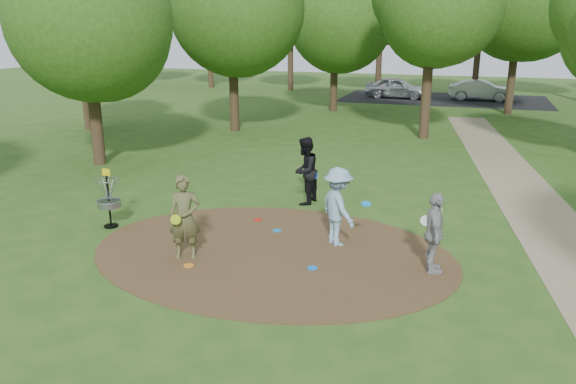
% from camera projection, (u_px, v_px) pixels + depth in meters
% --- Properties ---
extents(ground, '(100.00, 100.00, 0.00)m').
position_uv_depth(ground, '(271.00, 252.00, 12.80)').
color(ground, '#2D5119').
rests_on(ground, ground).
extents(dirt_clearing, '(8.40, 8.40, 0.02)m').
position_uv_depth(dirt_clearing, '(271.00, 252.00, 12.80)').
color(dirt_clearing, '#47301C').
rests_on(dirt_clearing, ground).
extents(footpath, '(7.55, 39.89, 0.01)m').
position_uv_depth(footpath, '(572.00, 255.00, 12.66)').
color(footpath, '#8C7A5B').
rests_on(footpath, ground).
extents(parking_lot, '(14.00, 8.00, 0.01)m').
position_uv_depth(parking_lot, '(443.00, 99.00, 39.50)').
color(parking_lot, black).
rests_on(parking_lot, ground).
extents(player_observer_with_disc, '(0.80, 0.70, 1.89)m').
position_uv_depth(player_observer_with_disc, '(185.00, 217.00, 12.26)').
color(player_observer_with_disc, brown).
rests_on(player_observer_with_disc, ground).
extents(player_throwing_with_disc, '(1.47, 1.35, 1.87)m').
position_uv_depth(player_throwing_with_disc, '(338.00, 207.00, 13.01)').
color(player_throwing_with_disc, '#84ADC5').
rests_on(player_throwing_with_disc, ground).
extents(player_walking_with_disc, '(0.85, 1.03, 1.95)m').
position_uv_depth(player_walking_with_disc, '(305.00, 171.00, 16.06)').
color(player_walking_with_disc, black).
rests_on(player_walking_with_disc, ground).
extents(player_waiting_with_disc, '(0.61, 1.08, 1.73)m').
position_uv_depth(player_waiting_with_disc, '(434.00, 233.00, 11.54)').
color(player_waiting_with_disc, '#9C9C9F').
rests_on(player_waiting_with_disc, ground).
extents(disc_ground_cyan, '(0.22, 0.22, 0.02)m').
position_uv_depth(disc_ground_cyan, '(277.00, 230.00, 14.08)').
color(disc_ground_cyan, '#1883C5').
rests_on(disc_ground_cyan, dirt_clearing).
extents(disc_ground_blue, '(0.22, 0.22, 0.02)m').
position_uv_depth(disc_ground_blue, '(312.00, 268.00, 11.91)').
color(disc_ground_blue, '#0E77EE').
rests_on(disc_ground_blue, dirt_clearing).
extents(disc_ground_red, '(0.22, 0.22, 0.02)m').
position_uv_depth(disc_ground_red, '(258.00, 220.00, 14.87)').
color(disc_ground_red, red).
rests_on(disc_ground_red, dirt_clearing).
extents(car_left, '(4.42, 1.97, 1.48)m').
position_uv_depth(car_left, '(397.00, 88.00, 39.77)').
color(car_left, '#B1B3B9').
rests_on(car_left, ground).
extents(car_right, '(4.25, 1.53, 1.39)m').
position_uv_depth(car_right, '(481.00, 90.00, 38.49)').
color(car_right, '#94989B').
rests_on(car_right, ground).
extents(disc_ground_orange, '(0.22, 0.22, 0.02)m').
position_uv_depth(disc_ground_orange, '(189.00, 266.00, 12.03)').
color(disc_ground_orange, orange).
rests_on(disc_ground_orange, dirt_clearing).
extents(disc_golf_basket, '(0.63, 0.63, 1.54)m').
position_uv_depth(disc_golf_basket, '(108.00, 194.00, 14.18)').
color(disc_golf_basket, black).
rests_on(disc_golf_basket, ground).
extents(tree_ring, '(37.32, 45.68, 9.83)m').
position_uv_depth(tree_ring, '(420.00, 15.00, 20.46)').
color(tree_ring, '#332316').
rests_on(tree_ring, ground).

